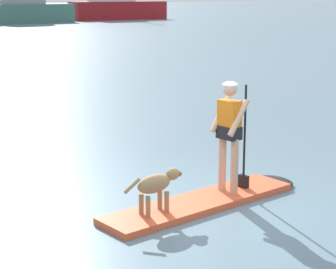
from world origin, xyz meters
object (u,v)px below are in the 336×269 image
(person_paddler, at_px, (230,128))
(moored_boat_outer, at_px, (28,9))
(moored_boat_port, at_px, (117,7))
(paddleboard, at_px, (211,199))
(dog, at_px, (157,185))

(person_paddler, bearing_deg, moored_boat_outer, 76.50)
(moored_boat_outer, relative_size, moored_boat_port, 0.84)
(paddleboard, distance_m, dog, 1.16)
(moored_boat_outer, bearing_deg, paddleboard, -103.82)
(person_paddler, relative_size, moored_boat_port, 0.15)
(person_paddler, relative_size, moored_boat_outer, 0.17)
(moored_boat_outer, bearing_deg, moored_boat_port, 16.67)
(dog, height_order, moored_boat_outer, moored_boat_outer)
(paddleboard, relative_size, dog, 3.61)
(moored_boat_port, bearing_deg, person_paddler, -112.86)
(moored_boat_port, bearing_deg, moored_boat_outer, -163.33)
(person_paddler, relative_size, dog, 1.71)
(paddleboard, distance_m, moored_boat_outer, 60.15)
(dog, bearing_deg, person_paddler, 10.90)
(person_paddler, distance_m, dog, 1.56)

